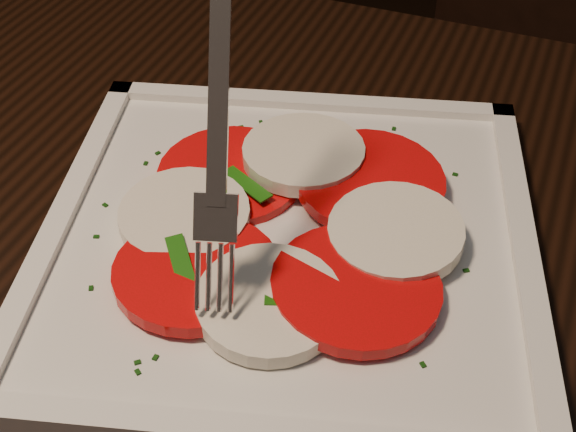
{
  "coord_description": "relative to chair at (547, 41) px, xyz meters",
  "views": [
    {
      "loc": [
        0.33,
        0.0,
        1.1
      ],
      "look_at": [
        0.24,
        0.35,
        0.78
      ],
      "focal_mm": 50.0,
      "sensor_mm": 36.0,
      "label": 1
    }
  ],
  "objects": [
    {
      "name": "plate",
      "position": [
        -0.19,
        -0.72,
        0.22
      ],
      "size": [
        0.34,
        0.34,
        0.01
      ],
      "primitive_type": "cube",
      "rotation": [
        0.0,
        0.0,
        0.15
      ],
      "color": "white",
      "rests_on": "table"
    },
    {
      "name": "chair",
      "position": [
        0.0,
        0.0,
        0.0
      ],
      "size": [
        0.54,
        0.54,
        0.93
      ],
      "rotation": [
        0.0,
        0.0,
        -0.35
      ],
      "color": "black",
      "rests_on": "ground"
    },
    {
      "name": "caprese_salad",
      "position": [
        -0.19,
        -0.72,
        0.24
      ],
      "size": [
        0.23,
        0.25,
        0.02
      ],
      "color": "red",
      "rests_on": "plate"
    },
    {
      "name": "fork",
      "position": [
        -0.22,
        -0.74,
        0.34
      ],
      "size": [
        0.06,
        0.11,
        0.18
      ],
      "primitive_type": null,
      "rotation": [
        0.0,
        0.0,
        0.18
      ],
      "color": "white",
      "rests_on": "caprese_salad"
    }
  ]
}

